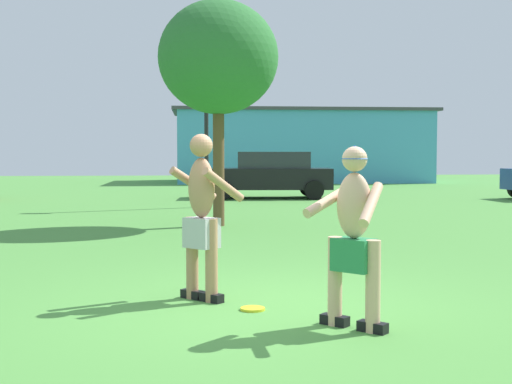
% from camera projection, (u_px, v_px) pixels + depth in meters
% --- Properties ---
extents(ground_plane, '(80.00, 80.00, 0.00)m').
position_uv_depth(ground_plane, '(259.00, 306.00, 6.94)').
color(ground_plane, '#4C8E3D').
extents(player_with_cap, '(0.74, 0.77, 1.62)m').
position_uv_depth(player_with_cap, '(354.00, 230.00, 6.01)').
color(player_with_cap, black).
rests_on(player_with_cap, ground_plane).
extents(player_in_gray, '(0.81, 0.71, 1.75)m').
position_uv_depth(player_in_gray, '(202.00, 213.00, 7.18)').
color(player_in_gray, black).
rests_on(player_in_gray, ground_plane).
extents(frisbee, '(0.25, 0.25, 0.03)m').
position_uv_depth(frisbee, '(253.00, 309.00, 6.78)').
color(frisbee, yellow).
rests_on(frisbee, ground_plane).
extents(car_black_far_end, '(4.41, 2.25, 1.58)m').
position_uv_depth(car_black_far_end, '(269.00, 174.00, 23.36)').
color(car_black_far_end, black).
rests_on(car_black_far_end, ground_plane).
extents(lamp_post, '(0.60, 0.24, 5.12)m').
position_uv_depth(lamp_post, '(206.00, 95.00, 19.37)').
color(lamp_post, black).
rests_on(lamp_post, ground_plane).
extents(outbuilding_behind_lot, '(13.44, 6.42, 3.80)m').
position_uv_depth(outbuilding_behind_lot, '(300.00, 146.00, 36.76)').
color(outbuilding_behind_lot, '#4C9ED1').
rests_on(outbuilding_behind_lot, ground_plane).
extents(tree_right_field, '(2.52, 2.52, 4.74)m').
position_uv_depth(tree_right_field, '(218.00, 58.00, 14.37)').
color(tree_right_field, brown).
rests_on(tree_right_field, ground_plane).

